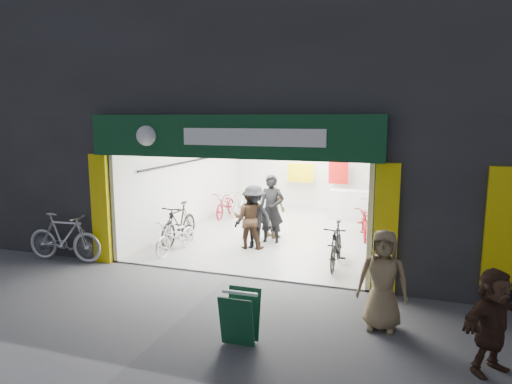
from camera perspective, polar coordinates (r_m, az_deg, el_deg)
The scene contains 17 objects.
ground at distance 10.20m, azimuth -3.29°, elevation -10.42°, with size 60.00×60.00×0.00m, color #56565B.
building at distance 14.17m, azimuth 7.81°, elevation 12.77°, with size 17.00×10.27×8.00m.
bike_left_front at distance 11.87m, azimuth -9.94°, elevation -5.47°, with size 0.59×1.68×0.88m, color silver.
bike_left_midfront at distance 12.65m, azimuth -9.62°, elevation -3.93°, with size 0.54×1.90×1.14m, color black.
bike_left_midback at distance 15.83m, azimuth -3.81°, elevation -1.61°, with size 0.59×1.69×0.89m, color maroon.
bike_left_back at distance 15.99m, azimuth -2.02°, elevation -1.32°, with size 0.46×1.63×0.98m, color silver.
bike_right_front at distance 10.78m, azimuth 9.99°, elevation -6.54°, with size 0.49×1.74×1.04m, color black.
bike_right_mid at distance 13.51m, azimuth 13.49°, elevation -3.59°, with size 0.64×1.84×0.97m, color maroon.
bike_right_back at distance 14.67m, azimuth 13.93°, elevation -2.35°, with size 0.51×1.81×1.09m, color #A5A6AA.
parked_bike at distance 11.93m, azimuth -22.84°, elevation -5.25°, with size 0.56×1.97×1.18m, color silver.
customer_a at distance 12.45m, azimuth 1.94°, elevation -2.19°, with size 0.70×0.46×1.91m, color black.
customer_b at distance 11.95m, azimuth -0.88°, elevation -3.30°, with size 0.81×0.63×1.66m, color #3C281B.
customer_c at distance 11.90m, azimuth -0.26°, elevation -3.23°, with size 1.11×0.64×1.71m, color black.
customer_d at distance 12.94m, azimuth 2.02°, elevation -1.98°, with size 1.06×0.44×1.82m, color #8A7150.
pedestrian_near at distance 7.81m, azimuth 15.56°, elevation -10.55°, with size 0.82×0.53×1.67m, color olive.
pedestrian_far at distance 7.13m, azimuth 27.48°, elevation -14.13°, with size 1.36×0.43×1.47m, color #39251A.
sandwich_board at distance 7.20m, azimuth -2.00°, elevation -15.26°, with size 0.56×0.55×0.82m.
Camera 1 is at (3.60, -8.90, 3.45)m, focal length 32.00 mm.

